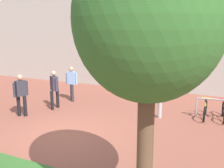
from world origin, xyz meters
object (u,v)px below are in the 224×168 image
bike_rack_cluster (224,111)px  person_suited_dark (21,93)px  person_suited_navy (54,87)px  person_casual_tan (72,81)px  bollard_steel (160,107)px  tree_sidewalk (149,21)px

bike_rack_cluster → person_suited_dark: person_suited_dark is taller
person_suited_navy → person_casual_tan: size_ratio=1.00×
bike_rack_cluster → person_suited_navy: size_ratio=1.22×
bollard_steel → bike_rack_cluster: bearing=18.8°
person_suited_navy → bollard_steel: bearing=9.5°
person_casual_tan → bollard_steel: bearing=-8.7°
person_suited_navy → person_suited_dark: same height
tree_sidewalk → bollard_steel: bearing=101.3°
bollard_steel → person_casual_tan: (-4.65, 0.71, 0.53)m
bollard_steel → person_casual_tan: person_casual_tan is taller
person_suited_navy → person_casual_tan: same height
person_suited_navy → person_casual_tan: bearing=93.0°
bike_rack_cluster → bollard_steel: size_ratio=2.33×
person_casual_tan → bike_rack_cluster: bearing=0.7°
bollard_steel → person_suited_navy: person_suited_navy is taller
bollard_steel → person_suited_navy: 4.66m
tree_sidewalk → person_casual_tan: 8.93m
tree_sidewalk → person_suited_navy: (-5.69, 4.86, -2.51)m
person_casual_tan → person_suited_dark: (-0.51, -2.86, 0.00)m
bike_rack_cluster → tree_sidewalk: bearing=-100.7°
tree_sidewalk → bollard_steel: size_ratio=5.36×
bike_rack_cluster → bollard_steel: bearing=-161.2°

